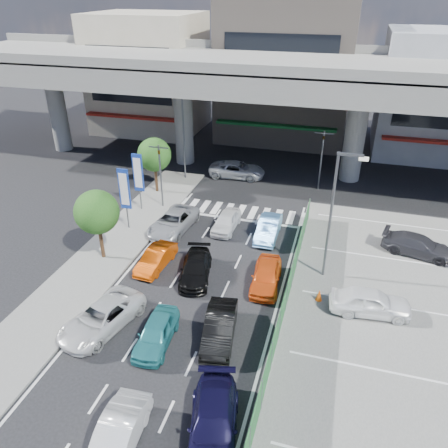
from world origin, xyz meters
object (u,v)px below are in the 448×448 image
(wagon_silver_front_left, at_px, (173,222))
(parked_sedan_white, at_px, (370,302))
(hatch_white_back_mid, at_px, (117,437))
(parked_sedan_dgrey, at_px, (418,245))
(tree_near, at_px, (97,212))
(signboard_far, at_px, (138,174))
(sedan_white_front_mid, at_px, (226,221))
(hatch_black_mid_right, at_px, (220,327))
(traffic_light_left, at_px, (160,161))
(tree_far, at_px, (154,155))
(taxi_teal_mid, at_px, (156,333))
(street_lamp_left, at_px, (185,128))
(crossing_wagon_silver, at_px, (237,170))
(taxi_orange_right, at_px, (266,276))
(traffic_light_right, at_px, (323,146))
(kei_truck_front_right, at_px, (268,228))
(minivan_navy_back, at_px, (213,424))
(sedan_white_mid_left, at_px, (102,317))
(traffic_cone, at_px, (319,295))
(sedan_black_mid, at_px, (196,269))
(taxi_orange_left, at_px, (156,259))
(signboard_near, at_px, (125,191))

(wagon_silver_front_left, bearing_deg, parked_sedan_white, -16.95)
(hatch_white_back_mid, relative_size, parked_sedan_dgrey, 0.90)
(tree_near, bearing_deg, signboard_far, 94.90)
(sedan_white_front_mid, relative_size, parked_sedan_white, 0.87)
(hatch_black_mid_right, xyz_separation_m, parked_sedan_white, (7.29, 4.05, 0.10))
(tree_near, bearing_deg, traffic_light_left, 84.29)
(tree_far, xyz_separation_m, taxi_teal_mid, (7.30, -16.67, -2.73))
(traffic_light_left, xyz_separation_m, street_lamp_left, (-0.13, 6.00, 0.83))
(crossing_wagon_silver, bearing_deg, taxi_orange_right, -162.75)
(traffic_light_right, bearing_deg, parked_sedan_white, -75.20)
(parked_sedan_white, relative_size, parked_sedan_dgrey, 0.94)
(sedan_white_front_mid, height_order, parked_sedan_white, parked_sedan_white)
(kei_truck_front_right, xyz_separation_m, parked_sedan_white, (6.86, -6.61, 0.12))
(crossing_wagon_silver, bearing_deg, minivan_navy_back, -170.68)
(sedan_white_mid_left, distance_m, parked_sedan_white, 14.28)
(taxi_teal_mid, bearing_deg, traffic_light_left, 107.54)
(traffic_light_left, bearing_deg, traffic_cone, -33.06)
(parked_sedan_white, bearing_deg, tree_far, 51.32)
(sedan_black_mid, height_order, taxi_orange_right, taxi_orange_right)
(parked_sedan_white, bearing_deg, taxi_orange_left, 80.31)
(signboard_near, bearing_deg, signboard_far, 97.59)
(hatch_black_mid_right, bearing_deg, taxi_teal_mid, -166.46)
(sedan_white_mid_left, bearing_deg, parked_sedan_white, 35.05)
(tree_near, xyz_separation_m, taxi_teal_mid, (6.50, -6.17, -2.73))
(parked_sedan_white, height_order, traffic_cone, parked_sedan_white)
(kei_truck_front_right, bearing_deg, traffic_light_right, 73.47)
(traffic_light_right, bearing_deg, sedan_black_mid, -111.28)
(taxi_orange_right, bearing_deg, traffic_light_left, 137.56)
(hatch_white_back_mid, distance_m, kei_truck_front_right, 17.71)
(signboard_far, bearing_deg, kei_truck_front_right, -7.10)
(sedan_black_mid, relative_size, parked_sedan_dgrey, 0.94)
(signboard_near, height_order, kei_truck_front_right, signboard_near)
(kei_truck_front_right, xyz_separation_m, traffic_cone, (4.14, -6.27, -0.25))
(sedan_white_mid_left, xyz_separation_m, traffic_cone, (10.65, 5.35, -0.27))
(taxi_teal_mid, relative_size, taxi_orange_left, 1.02)
(street_lamp_left, xyz_separation_m, parked_sedan_white, (16.03, -14.91, -3.98))
(sedan_white_mid_left, bearing_deg, taxi_orange_left, 100.48)
(taxi_orange_left, bearing_deg, parked_sedan_white, 0.09)
(sedan_black_mid, bearing_deg, tree_near, 164.53)
(tree_far, xyz_separation_m, sedan_white_mid_left, (4.13, -16.43, -2.70))
(traffic_light_left, relative_size, parked_sedan_white, 1.21)
(signboard_near, relative_size, taxi_orange_left, 1.25)
(minivan_navy_back, xyz_separation_m, sedan_white_front_mid, (-4.05, 16.21, -0.05))
(signboard_far, bearing_deg, sedan_white_mid_left, -73.08)
(street_lamp_left, xyz_separation_m, traffic_cone, (13.31, -14.58, -4.35))
(minivan_navy_back, relative_size, sedan_white_mid_left, 0.96)
(signboard_near, distance_m, signboard_far, 3.03)
(taxi_teal_mid, bearing_deg, signboard_near, 119.02)
(signboard_far, bearing_deg, parked_sedan_white, -24.56)
(signboard_near, relative_size, parked_sedan_dgrey, 1.03)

